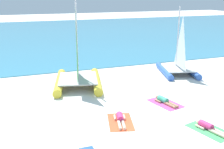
% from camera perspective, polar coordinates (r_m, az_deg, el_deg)
% --- Properties ---
extents(ground_plane, '(120.00, 120.00, 0.00)m').
position_cam_1_polar(ground_plane, '(21.36, -5.01, 0.74)').
color(ground_plane, white).
extents(ocean_water, '(120.00, 40.00, 0.05)m').
position_cam_1_polar(ocean_water, '(40.88, -12.68, 7.96)').
color(ocean_water, teal).
rests_on(ocean_water, ground).
extents(sailboat_blue, '(3.28, 4.20, 4.82)m').
position_cam_1_polar(sailboat_blue, '(20.90, 13.32, 2.03)').
color(sailboat_blue, blue).
rests_on(sailboat_blue, ground).
extents(sailboat_yellow, '(3.84, 5.02, 5.83)m').
position_cam_1_polar(sailboat_yellow, '(17.73, -6.98, 0.31)').
color(sailboat_yellow, yellow).
rests_on(sailboat_yellow, ground).
extents(towel_left, '(1.56, 2.12, 0.01)m').
position_cam_1_polar(towel_left, '(13.08, 1.72, -9.62)').
color(towel_left, '#EA5933').
rests_on(towel_left, ground).
extents(sunbather_left, '(0.79, 1.55, 0.30)m').
position_cam_1_polar(sunbather_left, '(13.09, 1.69, -9.00)').
color(sunbather_left, '#D83372').
rests_on(sunbather_left, towel_left).
extents(towel_middle, '(1.47, 2.09, 0.01)m').
position_cam_1_polar(towel_middle, '(15.40, 10.79, -5.78)').
color(towel_middle, '#D84C99').
rests_on(towel_middle, ground).
extents(sunbather_middle, '(0.71, 1.56, 0.30)m').
position_cam_1_polar(sunbather_middle, '(15.40, 10.65, -5.27)').
color(sunbather_middle, '#3FB28C').
rests_on(sunbather_middle, towel_middle).
extents(towel_right, '(1.51, 2.10, 0.01)m').
position_cam_1_polar(towel_right, '(13.06, 19.25, -10.66)').
color(towel_right, '#4CB266').
rests_on(towel_right, ground).
extents(sunbather_right, '(0.74, 1.56, 0.30)m').
position_cam_1_polar(sunbather_right, '(13.04, 19.07, -10.07)').
color(sunbather_right, '#D83372').
rests_on(sunbather_right, towel_right).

